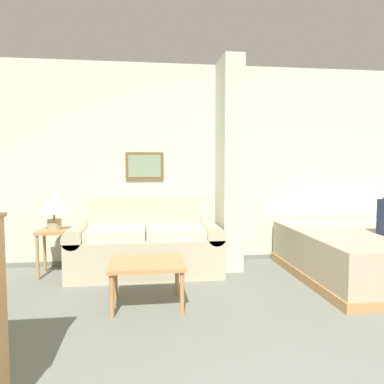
{
  "coord_description": "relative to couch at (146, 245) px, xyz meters",
  "views": [
    {
      "loc": [
        -0.74,
        -1.14,
        1.31
      ],
      "look_at": [
        -0.28,
        2.26,
        1.05
      ],
      "focal_mm": 35.0,
      "sensor_mm": 36.0,
      "label": 1
    }
  ],
  "objects": [
    {
      "name": "wall_back",
      "position": [
        0.7,
        0.48,
        0.97
      ],
      "size": [
        7.73,
        0.16,
        2.6
      ],
      "color": "beige",
      "rests_on": "ground_plane"
    },
    {
      "name": "wall_partition_pillar",
      "position": [
        1.05,
        0.13,
        0.98
      ],
      "size": [
        0.24,
        0.6,
        2.6
      ],
      "color": "beige",
      "rests_on": "ground_plane"
    },
    {
      "name": "couch",
      "position": [
        0.0,
        0.0,
        0.0
      ],
      "size": [
        1.79,
        0.84,
        0.87
      ],
      "color": "#B7AD8E",
      "rests_on": "ground_plane"
    },
    {
      "name": "coffee_table",
      "position": [
        -0.0,
        -1.09,
        0.04
      ],
      "size": [
        0.68,
        0.55,
        0.41
      ],
      "color": "#B27F4C",
      "rests_on": "ground_plane"
    },
    {
      "name": "side_table",
      "position": [
        -1.05,
        0.0,
        0.11
      ],
      "size": [
        0.37,
        0.37,
        0.55
      ],
      "color": "#B27F4C",
      "rests_on": "ground_plane"
    },
    {
      "name": "table_lamp",
      "position": [
        -1.05,
        0.0,
        0.52
      ],
      "size": [
        0.33,
        0.33,
        0.45
      ],
      "color": "tan",
      "rests_on": "side_table"
    },
    {
      "name": "bed",
      "position": [
        2.65,
        -0.57,
        -0.05
      ],
      "size": [
        1.87,
        1.91,
        0.54
      ],
      "color": "#B27F4C",
      "rests_on": "ground_plane"
    }
  ]
}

